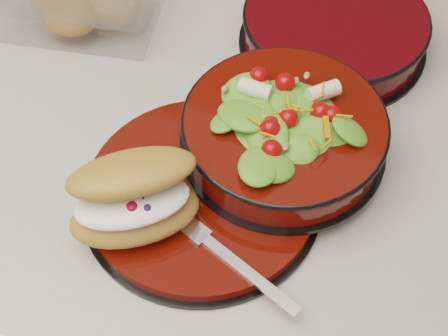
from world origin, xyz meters
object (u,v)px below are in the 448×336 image
(salad_bowl, at_px, (285,126))
(croissant, at_px, (135,198))
(dinner_plate, at_px, (202,193))
(fork, at_px, (231,259))
(extra_bowl, at_px, (334,29))
(island_counter, at_px, (168,251))

(salad_bowl, bearing_deg, croissant, -129.62)
(dinner_plate, relative_size, croissant, 1.75)
(fork, height_order, extra_bowl, extra_bowl)
(island_counter, height_order, dinner_plate, dinner_plate)
(dinner_plate, bearing_deg, salad_bowl, 51.12)
(croissant, bearing_deg, salad_bowl, 16.57)
(island_counter, relative_size, dinner_plate, 4.48)
(salad_bowl, distance_m, extra_bowl, 0.21)
(island_counter, bearing_deg, extra_bowl, 37.03)
(island_counter, distance_m, extra_bowl, 0.55)
(salad_bowl, distance_m, fork, 0.16)
(island_counter, distance_m, fork, 0.55)
(salad_bowl, height_order, extra_bowl, salad_bowl)
(croissant, bearing_deg, dinner_plate, 15.53)
(salad_bowl, bearing_deg, fork, -93.52)
(island_counter, xyz_separation_m, salad_bowl, (0.20, -0.05, 0.50))
(extra_bowl, bearing_deg, island_counter, -142.97)
(fork, bearing_deg, island_counter, 65.40)
(island_counter, distance_m, dinner_plate, 0.49)
(fork, bearing_deg, salad_bowl, 19.40)
(fork, bearing_deg, extra_bowl, 19.20)
(fork, distance_m, extra_bowl, 0.37)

